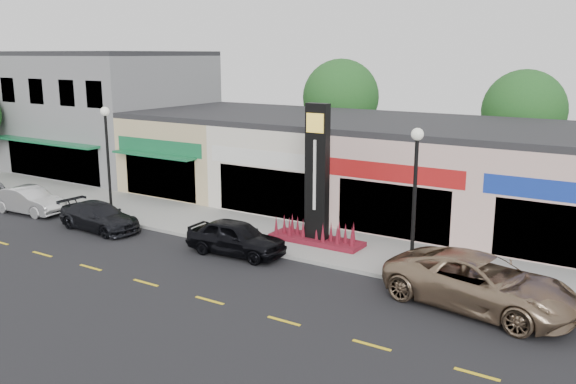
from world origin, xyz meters
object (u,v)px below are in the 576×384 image
(car_black_sedan, at_px, (236,237))
(car_gold_suv, at_px, (481,283))
(car_dark_sedan, at_px, (99,217))
(lamp_east_near, at_px, (415,188))
(pylon_sign, at_px, (317,195))
(lamp_west_near, at_px, (107,150))
(car_white_van, at_px, (29,200))

(car_black_sedan, height_order, car_gold_suv, car_gold_suv)
(car_dark_sedan, distance_m, car_black_sedan, 7.66)
(lamp_east_near, distance_m, pylon_sign, 5.42)
(lamp_west_near, relative_size, car_dark_sedan, 1.23)
(car_dark_sedan, bearing_deg, lamp_west_near, 36.28)
(car_white_van, relative_size, car_dark_sedan, 0.95)
(pylon_sign, distance_m, car_gold_suv, 8.46)
(car_dark_sedan, xyz_separation_m, car_gold_suv, (17.67, 0.59, 0.22))
(car_white_van, distance_m, car_gold_suv, 23.20)
(car_dark_sedan, height_order, car_gold_suv, car_gold_suv)
(car_black_sedan, bearing_deg, lamp_east_near, -83.87)
(pylon_sign, distance_m, car_black_sedan, 3.91)
(lamp_east_near, relative_size, pylon_sign, 0.91)
(lamp_east_near, distance_m, car_dark_sedan, 15.20)
(pylon_sign, relative_size, car_gold_suv, 0.96)
(pylon_sign, height_order, car_black_sedan, pylon_sign)
(car_black_sedan, bearing_deg, car_white_van, 89.40)
(car_white_van, xyz_separation_m, car_dark_sedan, (5.53, -0.10, -0.05))
(lamp_west_near, relative_size, car_black_sedan, 1.27)
(lamp_west_near, xyz_separation_m, lamp_east_near, (16.00, 0.00, 0.00))
(lamp_west_near, bearing_deg, pylon_sign, 8.77)
(lamp_west_near, bearing_deg, car_gold_suv, -3.52)
(car_white_van, height_order, car_dark_sedan, car_white_van)
(lamp_east_near, height_order, car_white_van, lamp_east_near)
(pylon_sign, bearing_deg, lamp_east_near, -18.75)
(lamp_east_near, xyz_separation_m, car_dark_sedan, (-14.83, -1.75, -2.83))
(lamp_east_near, bearing_deg, pylon_sign, 161.25)
(lamp_east_near, height_order, car_black_sedan, lamp_east_near)
(pylon_sign, relative_size, car_white_van, 1.42)
(car_white_van, bearing_deg, car_dark_sedan, -95.74)
(pylon_sign, distance_m, car_white_van, 15.80)
(car_black_sedan, relative_size, car_gold_suv, 0.69)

